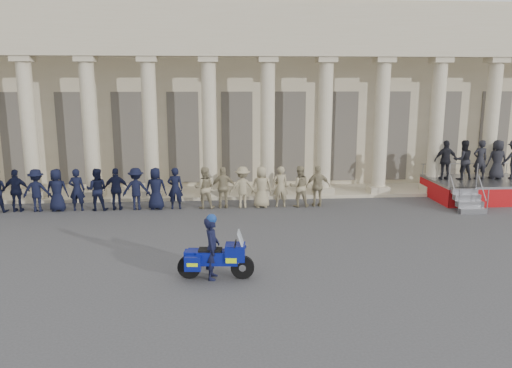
% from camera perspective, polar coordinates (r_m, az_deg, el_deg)
% --- Properties ---
extents(ground, '(90.00, 90.00, 0.00)m').
position_cam_1_polar(ground, '(15.25, -0.74, -8.40)').
color(ground, '#3A3A3C').
rests_on(ground, ground).
extents(building, '(40.00, 12.50, 9.00)m').
position_cam_1_polar(building, '(29.07, -2.55, 10.24)').
color(building, '#B8AA8A').
rests_on(building, ground).
extents(officer_rank, '(15.74, 0.66, 1.75)m').
position_cam_1_polar(officer_rank, '(21.15, -13.03, -0.54)').
color(officer_rank, black).
rests_on(officer_rank, ground).
extents(reviewing_stand, '(4.35, 4.14, 2.66)m').
position_cam_1_polar(reviewing_stand, '(24.58, 24.47, 1.75)').
color(reviewing_stand, gray).
rests_on(reviewing_stand, ground).
extents(motorcycle, '(2.08, 0.87, 1.33)m').
position_cam_1_polar(motorcycle, '(13.58, -4.54, -8.42)').
color(motorcycle, black).
rests_on(motorcycle, ground).
extents(rider, '(0.47, 0.66, 1.80)m').
position_cam_1_polar(rider, '(13.49, -5.05, -7.14)').
color(rider, black).
rests_on(rider, ground).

